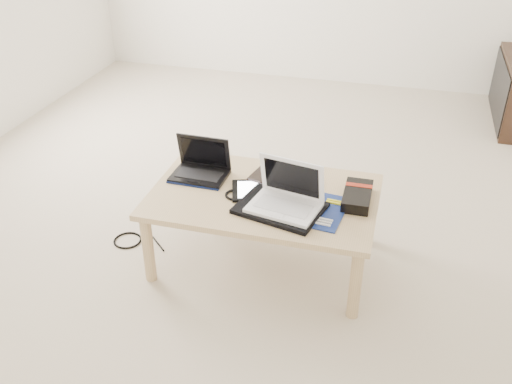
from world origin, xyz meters
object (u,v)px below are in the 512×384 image
(coffee_table, at_px, (264,202))
(white_laptop, at_px, (286,197))
(netbook, at_px, (201,168))
(gpu_box, at_px, (357,196))

(coffee_table, distance_m, white_laptop, 0.21)
(white_laptop, bearing_deg, netbook, 157.75)
(coffee_table, relative_size, gpu_box, 4.26)
(netbook, distance_m, gpu_box, 0.81)
(gpu_box, bearing_deg, netbook, 177.03)
(coffee_table, height_order, white_laptop, white_laptop)
(coffee_table, bearing_deg, gpu_box, 6.79)
(white_laptop, relative_size, gpu_box, 1.36)
(netbook, relative_size, gpu_box, 1.10)
(coffee_table, xyz_separation_m, netbook, (-0.36, 0.09, 0.09))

